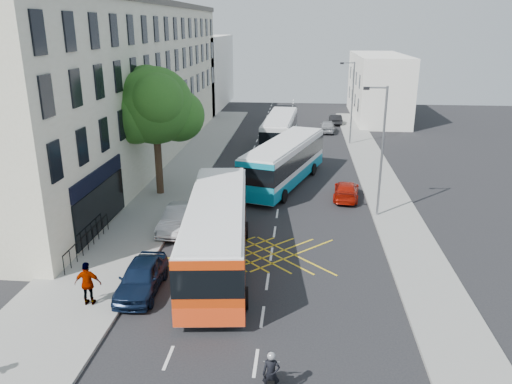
% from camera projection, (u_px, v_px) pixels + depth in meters
% --- Properties ---
extents(ground, '(120.00, 120.00, 0.00)m').
position_uv_depth(ground, '(262.00, 317.00, 20.72)').
color(ground, black).
rests_on(ground, ground).
extents(pavement_left, '(5.00, 70.00, 0.15)m').
position_uv_depth(pavement_left, '(161.00, 194.00, 35.59)').
color(pavement_left, gray).
rests_on(pavement_left, ground).
extents(pavement_right, '(3.00, 70.00, 0.15)m').
position_uv_depth(pavement_right, '(389.00, 200.00, 34.20)').
color(pavement_right, gray).
rests_on(pavement_right, ground).
extents(terrace_main, '(8.30, 45.00, 13.50)m').
position_uv_depth(terrace_main, '(123.00, 83.00, 42.89)').
color(terrace_main, beige).
rests_on(terrace_main, ground).
extents(terrace_far, '(8.00, 20.00, 10.00)m').
position_uv_depth(terrace_far, '(196.00, 72.00, 72.25)').
color(terrace_far, silver).
rests_on(terrace_far, ground).
extents(building_right, '(6.00, 18.00, 8.00)m').
position_uv_depth(building_right, '(378.00, 87.00, 63.79)').
color(building_right, silver).
rests_on(building_right, ground).
extents(street_tree, '(6.30, 5.70, 8.80)m').
position_uv_depth(street_tree, '(155.00, 106.00, 33.58)').
color(street_tree, '#382619').
rests_on(street_tree, pavement_left).
extents(lamp_near, '(1.45, 0.15, 8.00)m').
position_uv_depth(lamp_near, '(381.00, 145.00, 30.03)').
color(lamp_near, slate).
rests_on(lamp_near, pavement_right).
extents(lamp_far, '(1.45, 0.15, 8.00)m').
position_uv_depth(lamp_far, '(351.00, 99.00, 48.91)').
color(lamp_far, slate).
rests_on(lamp_far, pavement_right).
extents(railings, '(0.08, 5.60, 1.14)m').
position_uv_depth(railings, '(88.00, 240.00, 26.33)').
color(railings, black).
rests_on(railings, pavement_left).
extents(bus_near, '(4.11, 12.39, 3.42)m').
position_uv_depth(bus_near, '(217.00, 232.00, 24.57)').
color(bus_near, silver).
rests_on(bus_near, ground).
extents(bus_mid, '(6.10, 12.13, 3.33)m').
position_uv_depth(bus_mid, '(284.00, 162.00, 37.33)').
color(bus_mid, silver).
rests_on(bus_mid, ground).
extents(bus_far, '(3.24, 11.36, 3.16)m').
position_uv_depth(bus_far, '(280.00, 131.00, 48.74)').
color(bus_far, silver).
rests_on(bus_far, ground).
extents(motorbike, '(0.58, 1.95, 1.73)m').
position_uv_depth(motorbike, '(271.00, 376.00, 16.01)').
color(motorbike, black).
rests_on(motorbike, ground).
extents(parked_car_blue, '(1.83, 4.32, 1.46)m').
position_uv_depth(parked_car_blue, '(141.00, 277.00, 22.45)').
color(parked_car_blue, black).
rests_on(parked_car_blue, ground).
extents(parked_car_silver, '(1.86, 4.51, 1.45)m').
position_uv_depth(parked_car_silver, '(179.00, 218.00, 29.25)').
color(parked_car_silver, '#ABAEB3').
rests_on(parked_car_silver, ground).
extents(red_hatchback, '(2.12, 4.29, 1.20)m').
position_uv_depth(red_hatchback, '(346.00, 190.00, 34.64)').
color(red_hatchback, '#AA1507').
rests_on(red_hatchback, ground).
extents(distant_car_grey, '(3.09, 5.68, 1.51)m').
position_uv_depth(distant_car_grey, '(279.00, 117.00, 61.17)').
color(distant_car_grey, '#3C3F43').
rests_on(distant_car_grey, ground).
extents(distant_car_silver, '(1.82, 4.05, 1.35)m').
position_uv_depth(distant_car_silver, '(328.00, 126.00, 56.04)').
color(distant_car_silver, '#929599').
rests_on(distant_car_silver, ground).
extents(distant_car_dark, '(1.49, 3.69, 1.19)m').
position_uv_depth(distant_car_dark, '(335.00, 119.00, 60.64)').
color(distant_car_dark, black).
rests_on(distant_car_dark, ground).
extents(pedestrian_far, '(1.17, 0.54, 1.96)m').
position_uv_depth(pedestrian_far, '(88.00, 284.00, 21.08)').
color(pedestrian_far, gray).
rests_on(pedestrian_far, pavement_left).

